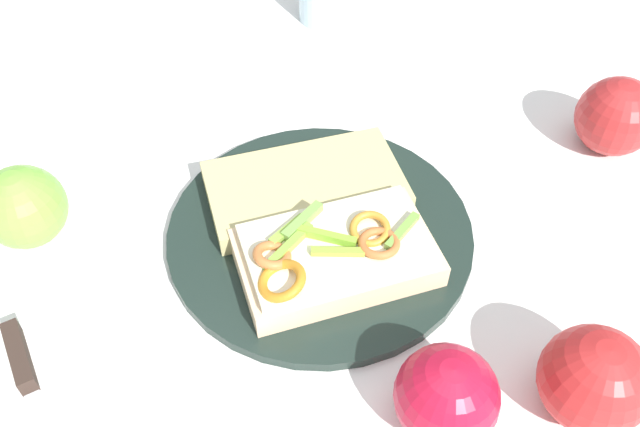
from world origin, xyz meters
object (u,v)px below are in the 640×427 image
apple_0 (594,380)px  apple_1 (24,207)px  sandwich (335,254)px  knife (25,374)px  bread_slice_side (305,187)px  apple_2 (616,116)px  plate (320,233)px  apple_3 (446,396)px

apple_0 → apple_1: bearing=89.1°
sandwich → knife: size_ratio=1.64×
sandwich → apple_0: size_ratio=2.39×
bread_slice_side → apple_0: (-0.12, -0.26, 0.02)m
bread_slice_side → apple_2: (0.17, -0.25, 0.02)m
plate → apple_0: apple_0 is taller
plate → knife: knife is taller
apple_0 → apple_3: size_ratio=1.06×
plate → knife: (-0.20, 0.16, 0.00)m
bread_slice_side → knife: (-0.24, 0.13, -0.01)m
plate → apple_3: bearing=-134.0°
plate → apple_2: (0.20, -0.23, 0.03)m
apple_1 → apple_3: bearing=-97.9°
apple_1 → apple_2: 0.55m
sandwich → bread_slice_side: 0.09m
apple_3 → apple_0: bearing=-64.3°
apple_0 → knife: size_ratio=0.69×
plate → apple_1: size_ratio=3.69×
apple_0 → sandwich: bearing=75.4°
apple_1 → apple_3: 0.38m
bread_slice_side → apple_2: apple_2 is taller
apple_2 → knife: size_ratio=0.68×
bread_slice_side → apple_3: (-0.17, -0.16, 0.02)m
apple_1 → apple_3: size_ratio=1.00×
bread_slice_side → knife: bearing=24.8°
plate → bread_slice_side: (0.03, 0.03, 0.02)m
bread_slice_side → knife: size_ratio=1.55×
apple_0 → knife: (-0.11, 0.39, -0.03)m
apple_1 → knife: bearing=-147.6°
plate → apple_1: bearing=108.9°
apple_2 → apple_3: size_ratio=1.06×
sandwich → bread_slice_side: sandwich is taller
sandwich → bread_slice_side: (0.07, 0.05, -0.01)m
bread_slice_side → apple_1: bearing=-7.2°
plate → knife: size_ratio=2.39×
plate → apple_2: apple_2 is taller
apple_3 → sandwich: bearing=48.9°
apple_2 → knife: 0.56m
sandwich → apple_0: (-0.05, -0.20, 0.01)m
plate → bread_slice_side: size_ratio=1.54×
plate → apple_1: 0.25m
bread_slice_side → apple_3: size_ratio=2.39×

